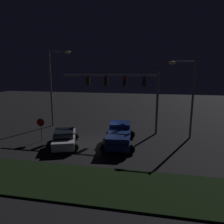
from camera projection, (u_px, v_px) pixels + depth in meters
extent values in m
plane|color=black|center=(103.00, 141.00, 19.98)|extent=(80.00, 80.00, 0.00)
cube|color=black|center=(74.00, 182.00, 12.69)|extent=(21.77, 4.13, 0.10)
cube|color=navy|center=(119.00, 138.00, 18.84)|extent=(2.45, 5.55, 0.55)
cube|color=navy|center=(120.00, 127.00, 19.86)|extent=(1.99, 2.05, 0.85)
cube|color=black|center=(120.00, 126.00, 19.83)|extent=(1.88, 1.66, 0.51)
cube|color=navy|center=(118.00, 136.00, 17.69)|extent=(2.17, 3.18, 0.45)
cylinder|color=black|center=(110.00, 134.00, 20.89)|extent=(0.80, 0.22, 0.80)
cylinder|color=black|center=(131.00, 135.00, 20.68)|extent=(0.80, 0.22, 0.80)
cylinder|color=black|center=(105.00, 148.00, 17.11)|extent=(0.80, 0.22, 0.80)
cylinder|color=black|center=(130.00, 149.00, 16.90)|extent=(0.80, 0.22, 0.80)
cube|color=silver|center=(65.00, 139.00, 18.71)|extent=(3.15, 4.75, 0.70)
cube|color=black|center=(64.00, 133.00, 18.35)|extent=(2.17, 2.42, 0.55)
cylinder|color=black|center=(56.00, 137.00, 20.09)|extent=(0.64, 0.22, 0.64)
cylinder|color=black|center=(76.00, 136.00, 20.35)|extent=(0.64, 0.22, 0.64)
cylinder|color=black|center=(52.00, 149.00, 17.19)|extent=(0.64, 0.22, 0.64)
cylinder|color=black|center=(75.00, 148.00, 17.46)|extent=(0.64, 0.22, 0.64)
cylinder|color=slate|center=(157.00, 104.00, 21.65)|extent=(0.24, 0.24, 6.50)
cylinder|color=slate|center=(109.00, 75.00, 22.02)|extent=(10.20, 0.18, 0.18)
cube|color=black|center=(144.00, 82.00, 21.45)|extent=(0.32, 0.44, 0.95)
sphere|color=red|center=(144.00, 79.00, 21.17)|extent=(0.22, 0.22, 0.22)
sphere|color=#59380A|center=(144.00, 82.00, 21.23)|extent=(0.22, 0.22, 0.22)
sphere|color=#0C4719|center=(144.00, 85.00, 21.29)|extent=(0.22, 0.22, 0.22)
cube|color=black|center=(125.00, 81.00, 21.82)|extent=(0.32, 0.44, 0.95)
sphere|color=red|center=(125.00, 79.00, 21.54)|extent=(0.22, 0.22, 0.22)
sphere|color=#59380A|center=(125.00, 82.00, 21.60)|extent=(0.22, 0.22, 0.22)
sphere|color=#0C4719|center=(125.00, 84.00, 21.66)|extent=(0.22, 0.22, 0.22)
cube|color=black|center=(106.00, 81.00, 22.19)|extent=(0.32, 0.44, 0.95)
sphere|color=red|center=(106.00, 78.00, 21.91)|extent=(0.22, 0.22, 0.22)
sphere|color=#59380A|center=(106.00, 81.00, 21.97)|extent=(0.22, 0.22, 0.22)
sphere|color=#0C4719|center=(106.00, 84.00, 22.03)|extent=(0.22, 0.22, 0.22)
cube|color=black|center=(88.00, 81.00, 22.56)|extent=(0.32, 0.44, 0.95)
sphere|color=red|center=(88.00, 78.00, 22.28)|extent=(0.22, 0.22, 0.22)
sphere|color=#59380A|center=(88.00, 81.00, 22.34)|extent=(0.22, 0.22, 0.22)
sphere|color=#0C4719|center=(88.00, 84.00, 22.40)|extent=(0.22, 0.22, 0.22)
cylinder|color=slate|center=(51.00, 89.00, 24.59)|extent=(0.20, 0.20, 8.84)
cylinder|color=slate|center=(58.00, 52.00, 23.52)|extent=(2.31, 0.12, 0.12)
ellipsoid|color=#F9CC72|center=(68.00, 52.00, 23.32)|extent=(0.70, 0.44, 0.30)
cylinder|color=slate|center=(193.00, 100.00, 20.13)|extent=(0.20, 0.20, 7.61)
cylinder|color=slate|center=(184.00, 62.00, 19.59)|extent=(2.10, 0.12, 0.12)
ellipsoid|color=#F9CC72|center=(172.00, 63.00, 19.80)|extent=(0.70, 0.44, 0.30)
cylinder|color=slate|center=(41.00, 130.00, 19.77)|extent=(0.07, 0.07, 2.20)
cylinder|color=#B20C0F|center=(41.00, 122.00, 19.59)|extent=(0.76, 0.03, 0.76)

